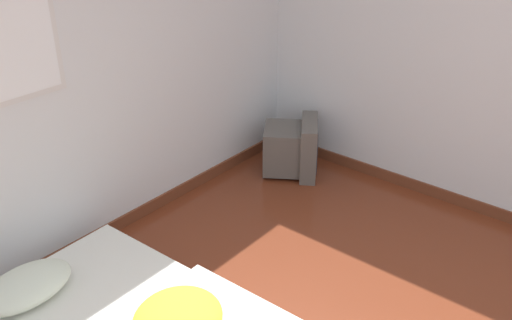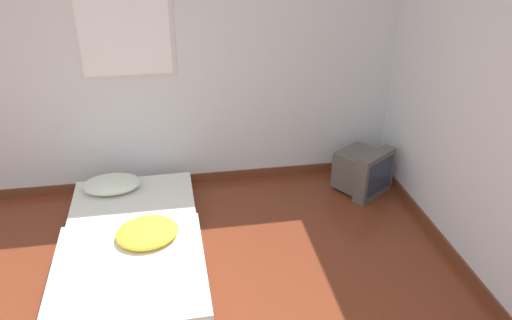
{
  "view_description": "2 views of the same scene",
  "coord_description": "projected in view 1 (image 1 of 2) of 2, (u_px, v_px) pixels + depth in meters",
  "views": [
    {
      "loc": [
        -1.33,
        -0.35,
        2.29
      ],
      "look_at": [
        1.03,
        1.57,
        0.71
      ],
      "focal_mm": 40.0,
      "sensor_mm": 36.0,
      "label": 1
    },
    {
      "loc": [
        0.39,
        -1.91,
        2.57
      ],
      "look_at": [
        0.98,
        1.59,
        0.69
      ],
      "focal_mm": 35.0,
      "sensor_mm": 36.0,
      "label": 2
    }
  ],
  "objects": [
    {
      "name": "crt_tv",
      "position": [
        293.0,
        148.0,
        4.68
      ],
      "size": [
        0.59,
        0.59,
        0.46
      ],
      "color": "#56514C",
      "rests_on": "ground_plane"
    }
  ]
}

